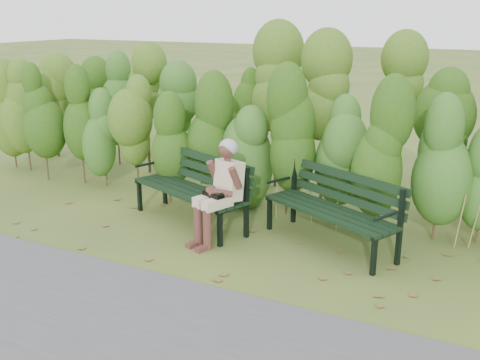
% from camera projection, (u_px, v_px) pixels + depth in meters
% --- Properties ---
extents(ground, '(80.00, 80.00, 0.00)m').
position_uv_depth(ground, '(227.00, 248.00, 6.67)').
color(ground, '#3D5426').
extents(footpath, '(60.00, 2.50, 0.01)m').
position_uv_depth(footpath, '(105.00, 340.00, 4.79)').
color(footpath, '#474749').
rests_on(footpath, ground).
extents(hedge_band, '(11.04, 1.67, 2.42)m').
position_uv_depth(hedge_band, '(289.00, 118.00, 7.90)').
color(hedge_band, '#47381E').
rests_on(hedge_band, ground).
extents(leaf_litter, '(5.69, 2.24, 0.01)m').
position_uv_depth(leaf_litter, '(191.00, 244.00, 6.77)').
color(leaf_litter, brown).
rests_on(leaf_litter, ground).
extents(bench_left, '(1.89, 1.17, 0.90)m').
position_uv_depth(bench_left, '(195.00, 183.00, 7.37)').
color(bench_left, black).
rests_on(bench_left, ground).
extents(bench_right, '(1.83, 1.26, 0.88)m').
position_uv_depth(bench_right, '(336.00, 203.00, 6.65)').
color(bench_right, black).
rests_on(bench_right, ground).
extents(seated_woman, '(0.56, 0.76, 1.26)m').
position_uv_depth(seated_woman, '(221.00, 185.00, 6.68)').
color(seated_woman, beige).
rests_on(seated_woman, ground).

